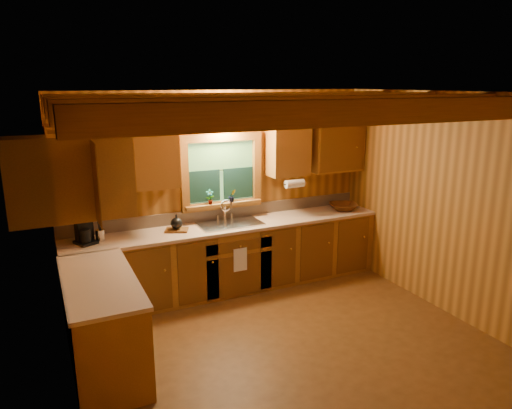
{
  "coord_description": "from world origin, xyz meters",
  "views": [
    {
      "loc": [
        -2.22,
        -3.89,
        2.69
      ],
      "look_at": [
        0.0,
        0.8,
        1.35
      ],
      "focal_mm": 33.22,
      "sensor_mm": 36.0,
      "label": 1
    }
  ],
  "objects": [
    {
      "name": "paper_towel_roll",
      "position": [
        0.92,
        1.53,
        1.37
      ],
      "size": [
        0.27,
        0.11,
        0.11
      ],
      "primitive_type": "cylinder",
      "rotation": [
        0.0,
        1.57,
        0.0
      ],
      "color": "white",
      "rests_on": "upper_cabinets"
    },
    {
      "name": "cutting_board",
      "position": [
        -0.71,
        1.61,
        0.91
      ],
      "size": [
        0.33,
        0.29,
        0.02
      ],
      "primitive_type": "cube",
      "rotation": [
        0.0,
        0.0,
        -0.41
      ],
      "color": "brown",
      "rests_on": "countertop"
    },
    {
      "name": "wall_sconce",
      "position": [
        0.0,
        1.75,
        2.16
      ],
      "size": [
        0.45,
        0.21,
        0.17
      ],
      "color": "black",
      "rests_on": "room"
    },
    {
      "name": "window",
      "position": [
        0.0,
        1.87,
        1.53
      ],
      "size": [
        1.12,
        0.08,
        1.0
      ],
      "color": "brown",
      "rests_on": "room"
    },
    {
      "name": "teakettle",
      "position": [
        -0.71,
        1.61,
        1.0
      ],
      "size": [
        0.15,
        0.15,
        0.19
      ],
      "rotation": [
        0.0,
        0.0,
        -0.0
      ],
      "color": "black",
      "rests_on": "cutting_board"
    },
    {
      "name": "upper_cabinets",
      "position": [
        -0.56,
        1.42,
        1.84
      ],
      "size": [
        4.19,
        1.77,
        0.78
      ],
      "color": "brown",
      "rests_on": "room"
    },
    {
      "name": "base_cabinets",
      "position": [
        -0.49,
        1.28,
        0.43
      ],
      "size": [
        4.2,
        2.22,
        0.86
      ],
      "color": "brown",
      "rests_on": "ground"
    },
    {
      "name": "potted_plant_right",
      "position": [
        0.12,
        1.79,
        1.23
      ],
      "size": [
        0.1,
        0.08,
        0.17
      ],
      "primitive_type": "imported",
      "rotation": [
        0.0,
        0.0,
        0.07
      ],
      "color": "brown",
      "rests_on": "window_sill"
    },
    {
      "name": "potted_plant_left",
      "position": [
        -0.19,
        1.8,
        1.24
      ],
      "size": [
        0.11,
        0.08,
        0.2
      ],
      "primitive_type": "imported",
      "rotation": [
        0.0,
        0.0,
        -0.09
      ],
      "color": "brown",
      "rests_on": "window_sill"
    },
    {
      "name": "sink",
      "position": [
        0.0,
        1.6,
        0.86
      ],
      "size": [
        0.82,
        0.48,
        0.43
      ],
      "color": "silver",
      "rests_on": "countertop"
    },
    {
      "name": "room",
      "position": [
        0.0,
        0.0,
        1.3
      ],
      "size": [
        4.2,
        4.2,
        4.2
      ],
      "color": "brown",
      "rests_on": "ground"
    },
    {
      "name": "wicker_basket",
      "position": [
        1.75,
        1.55,
        0.95
      ],
      "size": [
        0.52,
        0.52,
        0.1
      ],
      "primitive_type": "imported",
      "rotation": [
        0.0,
        0.0,
        -0.4
      ],
      "color": "#48230C",
      "rests_on": "countertop"
    },
    {
      "name": "window_sill",
      "position": [
        0.0,
        1.82,
        1.12
      ],
      "size": [
        1.06,
        0.14,
        0.04
      ],
      "primitive_type": "cube",
      "color": "brown",
      "rests_on": "room"
    },
    {
      "name": "dishwasher_panel",
      "position": [
        -1.47,
        0.68,
        0.43
      ],
      "size": [
        0.02,
        0.6,
        0.8
      ],
      "primitive_type": "cube",
      "color": "white",
      "rests_on": "base_cabinets"
    },
    {
      "name": "utensil_crock",
      "position": [
        -1.62,
        1.63,
        0.97
      ],
      "size": [
        0.11,
        0.11,
        0.3
      ],
      "rotation": [
        0.0,
        0.0,
        0.36
      ],
      "color": "silver",
      "rests_on": "countertop"
    },
    {
      "name": "coffee_maker",
      "position": [
        -1.79,
        1.62,
        1.07
      ],
      "size": [
        0.19,
        0.25,
        0.35
      ],
      "rotation": [
        0.0,
        0.0,
        0.42
      ],
      "color": "black",
      "rests_on": "countertop"
    },
    {
      "name": "dish_towel",
      "position": [
        0.0,
        1.26,
        0.52
      ],
      "size": [
        0.18,
        0.01,
        0.3
      ],
      "primitive_type": "cube",
      "color": "white",
      "rests_on": "base_cabinets"
    },
    {
      "name": "countertop",
      "position": [
        -0.48,
        1.29,
        0.88
      ],
      "size": [
        4.2,
        2.24,
        0.04
      ],
      "color": "tan",
      "rests_on": "base_cabinets"
    },
    {
      "name": "backsplash",
      "position": [
        0.0,
        1.89,
        0.98
      ],
      "size": [
        4.2,
        0.02,
        0.16
      ],
      "primitive_type": "cube",
      "color": "tan",
      "rests_on": "room"
    },
    {
      "name": "ceiling_beams",
      "position": [
        0.0,
        0.0,
        2.49
      ],
      "size": [
        4.2,
        2.54,
        0.18
      ],
      "color": "brown",
      "rests_on": "room"
    }
  ]
}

